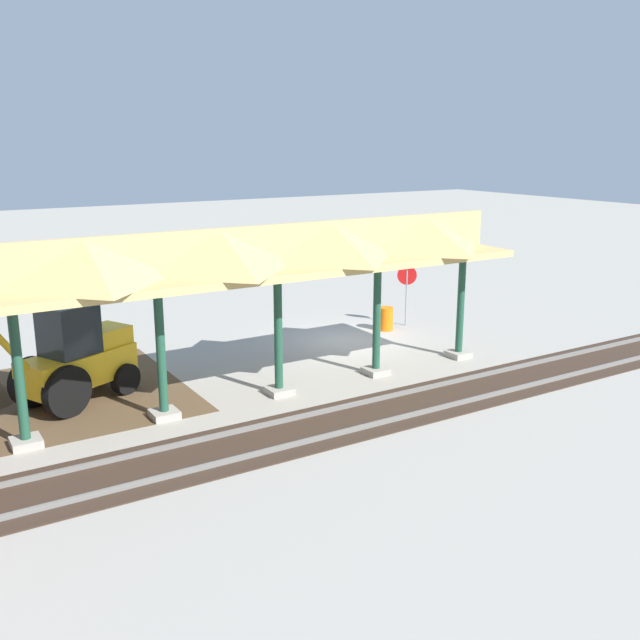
# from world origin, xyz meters

# --- Properties ---
(ground_plane) EXTENTS (120.00, 120.00, 0.00)m
(ground_plane) POSITION_xyz_m (0.00, 0.00, 0.00)
(ground_plane) COLOR #9E998E
(dirt_work_zone) EXTENTS (8.52, 7.00, 0.01)m
(dirt_work_zone) POSITION_xyz_m (11.19, 0.43, 0.00)
(dirt_work_zone) COLOR brown
(dirt_work_zone) RESTS_ON ground
(platform_canopy) EXTENTS (14.99, 3.20, 4.90)m
(platform_canopy) POSITION_xyz_m (4.92, 3.58, 4.16)
(platform_canopy) COLOR #9E998E
(platform_canopy) RESTS_ON ground
(rail_tracks) EXTENTS (60.00, 2.58, 0.15)m
(rail_tracks) POSITION_xyz_m (0.00, 6.33, 0.03)
(rail_tracks) COLOR slate
(rail_tracks) RESTS_ON ground
(stop_sign) EXTENTS (0.61, 0.50, 2.40)m
(stop_sign) POSITION_xyz_m (-3.11, -0.70, 1.73)
(stop_sign) COLOR gray
(stop_sign) RESTS_ON ground
(backhoe) EXTENTS (5.09, 3.27, 2.82)m
(backhoe) POSITION_xyz_m (10.06, 1.17, 1.27)
(backhoe) COLOR yellow
(backhoe) RESTS_ON ground
(traffic_barrel) EXTENTS (0.56, 0.56, 0.90)m
(traffic_barrel) POSITION_xyz_m (-2.00, -0.54, 0.45)
(traffic_barrel) COLOR orange
(traffic_barrel) RESTS_ON ground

